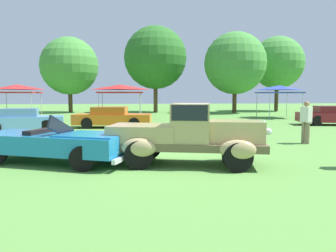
% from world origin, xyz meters
% --- Properties ---
extents(ground_plane, '(120.00, 120.00, 0.00)m').
position_xyz_m(ground_plane, '(0.00, 0.00, 0.00)').
color(ground_plane, '#568C3D').
extents(feature_pickup_truck, '(4.49, 2.54, 1.70)m').
position_xyz_m(feature_pickup_truck, '(0.10, -0.41, 0.86)').
color(feature_pickup_truck, brown).
rests_on(feature_pickup_truck, ground_plane).
extents(neighbor_convertible, '(4.79, 3.24, 1.40)m').
position_xyz_m(neighbor_convertible, '(-3.57, 0.27, 0.58)').
color(neighbor_convertible, '#1E7AB7').
rests_on(neighbor_convertible, ground_plane).
extents(show_car_skyblue, '(4.28, 2.37, 1.22)m').
position_xyz_m(show_car_skyblue, '(-7.21, 8.68, 0.60)').
color(show_car_skyblue, '#669EDB').
rests_on(show_car_skyblue, ground_plane).
extents(show_car_orange, '(4.66, 2.21, 1.22)m').
position_xyz_m(show_car_orange, '(-2.64, 10.30, 0.60)').
color(show_car_orange, orange).
rests_on(show_car_orange, ground_plane).
extents(show_car_burgundy, '(4.76, 2.57, 1.22)m').
position_xyz_m(show_car_burgundy, '(11.39, 10.45, 0.60)').
color(show_car_burgundy, maroon).
rests_on(show_car_burgundy, ground_plane).
extents(spectator_by_row, '(0.36, 0.46, 1.69)m').
position_xyz_m(spectator_by_row, '(5.40, 3.02, 0.91)').
color(spectator_by_row, '#7F7056').
rests_on(spectator_by_row, ground_plane).
extents(canopy_tent_left_field, '(2.98, 2.98, 2.71)m').
position_xyz_m(canopy_tent_left_field, '(-10.16, 17.04, 2.42)').
color(canopy_tent_left_field, '#B7B7BC').
rests_on(canopy_tent_left_field, ground_plane).
extents(canopy_tent_center_field, '(3.39, 3.39, 2.71)m').
position_xyz_m(canopy_tent_center_field, '(-2.37, 16.54, 2.42)').
color(canopy_tent_center_field, '#B7B7BC').
rests_on(canopy_tent_center_field, ground_plane).
extents(canopy_tent_right_field, '(3.04, 3.04, 2.71)m').
position_xyz_m(canopy_tent_right_field, '(10.67, 17.07, 2.42)').
color(canopy_tent_right_field, '#B7B7BC').
rests_on(canopy_tent_right_field, ground_plane).
extents(treeline_far_left, '(6.14, 6.14, 8.06)m').
position_xyz_m(treeline_far_left, '(-8.15, 27.34, 4.98)').
color(treeline_far_left, '#47331E').
rests_on(treeline_far_left, ground_plane).
extents(treeline_mid_left, '(6.79, 6.79, 9.32)m').
position_xyz_m(treeline_mid_left, '(1.05, 26.94, 5.92)').
color(treeline_mid_left, brown).
rests_on(treeline_mid_left, ground_plane).
extents(treeline_center, '(6.46, 6.46, 8.43)m').
position_xyz_m(treeline_center, '(9.23, 24.61, 5.19)').
color(treeline_center, '#47331E').
rests_on(treeline_center, ground_plane).
extents(treeline_mid_right, '(6.09, 6.09, 8.69)m').
position_xyz_m(treeline_mid_right, '(15.40, 28.12, 5.63)').
color(treeline_mid_right, '#47331E').
rests_on(treeline_mid_right, ground_plane).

